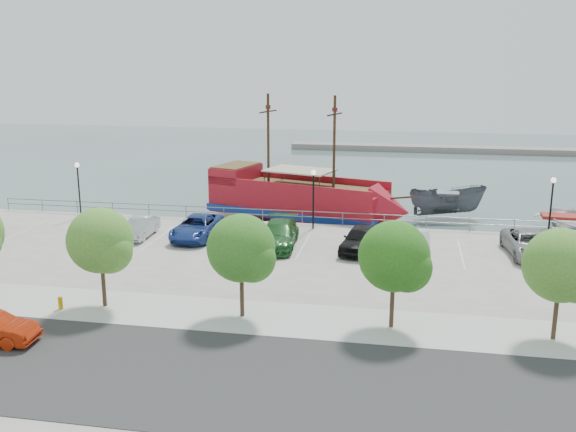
# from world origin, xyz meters

# --- Properties ---
(ground) EXTENTS (160.00, 160.00, 0.00)m
(ground) POSITION_xyz_m (0.00, 0.00, -1.00)
(ground) COLOR #3E4D4D
(street) EXTENTS (100.00, 8.00, 0.04)m
(street) POSITION_xyz_m (0.00, -16.00, 0.01)
(street) COLOR #2E2E2E
(street) RESTS_ON land_slab
(sidewalk) EXTENTS (100.00, 4.00, 0.05)m
(sidewalk) POSITION_xyz_m (0.00, -10.00, 0.01)
(sidewalk) COLOR beige
(sidewalk) RESTS_ON land_slab
(seawall_railing) EXTENTS (50.00, 0.06, 1.00)m
(seawall_railing) POSITION_xyz_m (0.00, 7.80, 0.53)
(seawall_railing) COLOR slate
(seawall_railing) RESTS_ON land_slab
(far_shore) EXTENTS (40.00, 3.00, 0.80)m
(far_shore) POSITION_xyz_m (10.00, 55.00, -0.60)
(far_shore) COLOR gray
(far_shore) RESTS_ON ground
(pirate_ship) EXTENTS (17.17, 9.09, 10.63)m
(pirate_ship) POSITION_xyz_m (-0.96, 12.07, 0.78)
(pirate_ship) COLOR maroon
(pirate_ship) RESTS_ON ground
(patrol_boat) EXTENTS (6.77, 3.80, 2.47)m
(patrol_boat) POSITION_xyz_m (9.87, 15.28, 0.24)
(patrol_boat) COLOR #4A4D54
(patrol_boat) RESTS_ON ground
(speedboat) EXTENTS (4.92, 6.64, 1.32)m
(speedboat) POSITION_xyz_m (18.86, 13.14, -0.34)
(speedboat) COLOR white
(speedboat) RESTS_ON ground
(dock_west) EXTENTS (7.42, 4.66, 0.41)m
(dock_west) POSITION_xyz_m (-15.34, 9.20, -0.79)
(dock_west) COLOR gray
(dock_west) RESTS_ON ground
(dock_mid) EXTENTS (6.57, 3.47, 0.36)m
(dock_mid) POSITION_xyz_m (8.05, 9.20, -0.82)
(dock_mid) COLOR gray
(dock_mid) RESTS_ON ground
(dock_east) EXTENTS (6.39, 2.01, 0.36)m
(dock_east) POSITION_xyz_m (16.22, 9.20, -0.82)
(dock_east) COLOR gray
(dock_east) RESTS_ON ground
(fire_hydrant) EXTENTS (0.24, 0.24, 0.70)m
(fire_hydrant) POSITION_xyz_m (-9.92, -10.80, 0.38)
(fire_hydrant) COLOR #C09307
(fire_hydrant) RESTS_ON sidewalk
(lamp_post_left) EXTENTS (0.36, 0.36, 4.28)m
(lamp_post_left) POSITION_xyz_m (-18.00, 6.50, 2.94)
(lamp_post_left) COLOR black
(lamp_post_left) RESTS_ON land_slab
(lamp_post_mid) EXTENTS (0.36, 0.36, 4.28)m
(lamp_post_mid) POSITION_xyz_m (0.00, 6.50, 2.94)
(lamp_post_mid) COLOR black
(lamp_post_mid) RESTS_ON land_slab
(lamp_post_right) EXTENTS (0.36, 0.36, 4.28)m
(lamp_post_right) POSITION_xyz_m (16.00, 6.50, 2.94)
(lamp_post_right) COLOR black
(lamp_post_right) RESTS_ON land_slab
(tree_c) EXTENTS (3.30, 3.20, 5.00)m
(tree_c) POSITION_xyz_m (-7.85, -10.07, 3.30)
(tree_c) COLOR #473321
(tree_c) RESTS_ON sidewalk
(tree_d) EXTENTS (3.30, 3.20, 5.00)m
(tree_d) POSITION_xyz_m (-0.85, -10.07, 3.30)
(tree_d) COLOR #473321
(tree_d) RESTS_ON sidewalk
(tree_e) EXTENTS (3.30, 3.20, 5.00)m
(tree_e) POSITION_xyz_m (6.15, -10.07, 3.30)
(tree_e) COLOR #473321
(tree_e) RESTS_ON sidewalk
(tree_f) EXTENTS (3.30, 3.20, 5.00)m
(tree_f) POSITION_xyz_m (13.15, -10.07, 3.30)
(tree_f) COLOR #473321
(tree_f) RESTS_ON sidewalk
(parked_car_b) EXTENTS (1.56, 4.14, 1.35)m
(parked_car_b) POSITION_xyz_m (-11.32, 2.23, 0.67)
(parked_car_b) COLOR #A5A9AF
(parked_car_b) RESTS_ON land_slab
(parked_car_c) EXTENTS (2.63, 5.56, 1.53)m
(parked_car_c) POSITION_xyz_m (-7.43, 2.68, 0.77)
(parked_car_c) COLOR navy
(parked_car_c) RESTS_ON land_slab
(parked_car_d) EXTENTS (2.64, 5.80, 1.64)m
(parked_car_d) POSITION_xyz_m (-1.58, 1.67, 0.82)
(parked_car_d) COLOR #245F28
(parked_car_d) RESTS_ON land_slab
(parked_car_e) EXTENTS (2.82, 5.08, 1.63)m
(parked_car_e) POSITION_xyz_m (3.76, 1.60, 0.82)
(parked_car_e) COLOR black
(parked_car_e) RESTS_ON land_slab
(parked_car_f) EXTENTS (1.59, 4.37, 1.43)m
(parked_car_f) POSITION_xyz_m (7.24, 1.76, 0.72)
(parked_car_f) COLOR silver
(parked_car_f) RESTS_ON land_slab
(parked_car_g) EXTENTS (3.10, 5.82, 1.56)m
(parked_car_g) POSITION_xyz_m (14.12, 2.50, 0.78)
(parked_car_g) COLOR gray
(parked_car_g) RESTS_ON land_slab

